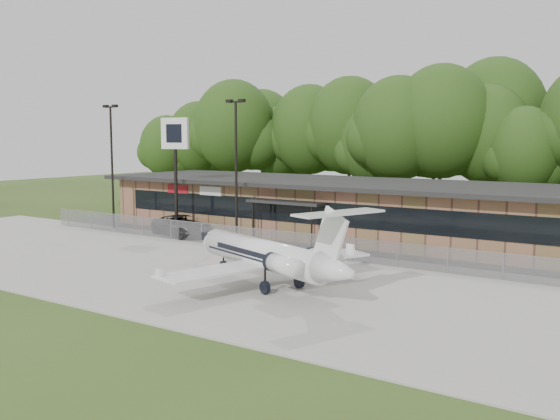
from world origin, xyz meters
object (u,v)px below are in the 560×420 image
Objects in this scene: business_jet at (268,257)px; pole_sign at (175,146)px; terminal at (348,208)px; suv at (183,226)px.

business_jet is 19.34m from pole_sign.
pole_sign reaches higher than business_jet.
terminal reaches higher than suv.
business_jet is 17.96m from suv.
business_jet reaches higher than suv.
terminal is at bearing -39.40° from suv.
business_jet is at bearing -107.41° from suv.
pole_sign is (-15.72, 9.92, 5.33)m from business_jet.
terminal is 4.52× the size of pole_sign.
suv is at bearing -145.25° from terminal.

